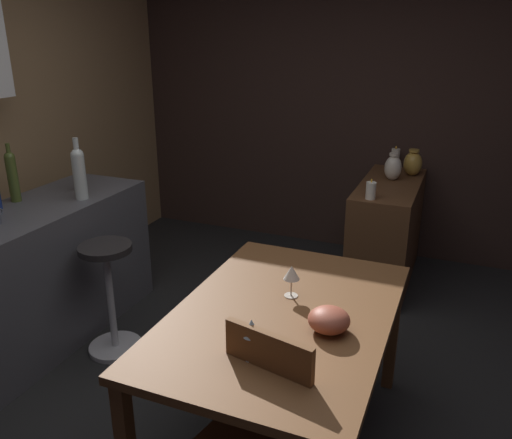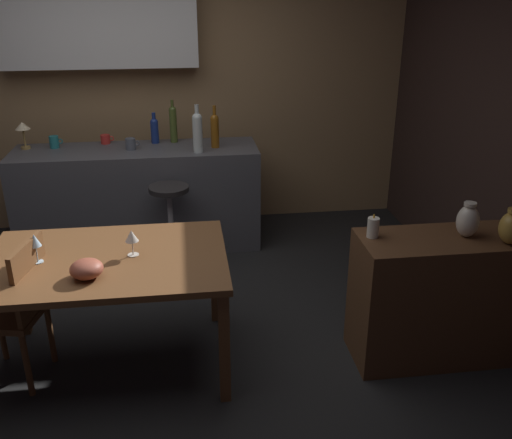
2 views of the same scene
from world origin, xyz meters
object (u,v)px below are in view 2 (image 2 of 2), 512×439
at_px(wine_bottle_cobalt, 155,129).
at_px(cup_teal, 54,142).
at_px(wine_bottle_clear, 198,131).
at_px(chair_near_window, 16,307).
at_px(wine_glass_right, 35,241).
at_px(wine_bottle_amber, 215,129).
at_px(counter_lamp, 23,129).
at_px(wine_bottle_olive, 173,123).
at_px(sideboard_cabinet, 443,297).
at_px(wine_glass_left, 132,237).
at_px(cup_slate, 131,144).
at_px(bar_stool, 171,226).
at_px(fruit_bowl, 87,269).
at_px(vase_brass, 512,228).
at_px(cup_red, 106,139).
at_px(pillar_candle_tall, 373,227).
at_px(vase_ceramic_ivory, 468,221).
at_px(dining_table, 107,270).

relative_size(wine_bottle_cobalt, cup_teal, 2.40).
bearing_deg(wine_bottle_clear, chair_near_window, -123.90).
relative_size(chair_near_window, wine_glass_right, 5.15).
height_order(wine_bottle_amber, counter_lamp, wine_bottle_amber).
distance_m(chair_near_window, wine_bottle_olive, 2.31).
relative_size(sideboard_cabinet, wine_bottle_olive, 2.91).
bearing_deg(sideboard_cabinet, counter_lamp, 144.54).
relative_size(wine_glass_left, cup_slate, 1.31).
xyz_separation_m(bar_stool, cup_slate, (-0.31, 0.51, 0.56)).
bearing_deg(fruit_bowl, vase_brass, -1.25).
distance_m(bar_stool, cup_red, 1.07).
distance_m(wine_glass_left, wine_bottle_olive, 1.98).
bearing_deg(cup_red, wine_bottle_amber, -14.71).
relative_size(wine_bottle_clear, pillar_candle_tall, 2.72).
bearing_deg(vase_ceramic_ivory, wine_bottle_amber, 125.78).
relative_size(bar_stool, wine_glass_right, 4.20).
relative_size(wine_bottle_clear, wine_bottle_cobalt, 1.47).
bearing_deg(counter_lamp, wine_glass_left, -61.60).
bearing_deg(pillar_candle_tall, chair_near_window, 179.32).
height_order(wine_bottle_clear, cup_teal, wine_bottle_clear).
relative_size(chair_near_window, counter_lamp, 3.84).
xyz_separation_m(dining_table, pillar_candle_tall, (1.57, -0.09, 0.22)).
distance_m(sideboard_cabinet, pillar_candle_tall, 0.67).
height_order(wine_glass_left, cup_red, cup_red).
xyz_separation_m(wine_glass_right, vase_brass, (2.71, -0.28, 0.05)).
bearing_deg(chair_near_window, dining_table, 7.01).
distance_m(wine_bottle_amber, wine_bottle_clear, 0.20).
relative_size(bar_stool, wine_bottle_amber, 2.01).
bearing_deg(counter_lamp, wine_bottle_clear, -11.39).
bearing_deg(vase_brass, chair_near_window, 175.62).
bearing_deg(wine_bottle_cobalt, wine_bottle_clear, -43.28).
height_order(wine_glass_right, wine_bottle_cobalt, wine_bottle_cobalt).
bearing_deg(wine_bottle_cobalt, cup_teal, -176.28).
height_order(cup_red, cup_teal, cup_teal).
relative_size(counter_lamp, vase_brass, 1.09).
bearing_deg(wine_bottle_clear, dining_table, -110.53).
bearing_deg(vase_ceramic_ivory, counter_lamp, 145.41).
distance_m(dining_table, wine_bottle_clear, 1.77).
xyz_separation_m(sideboard_cabinet, wine_bottle_amber, (-1.28, 1.90, 0.65)).
distance_m(wine_bottle_amber, vase_ceramic_ivory, 2.34).
bearing_deg(dining_table, cup_slate, 88.89).
height_order(wine_bottle_olive, cup_slate, wine_bottle_olive).
relative_size(chair_near_window, wine_bottle_cobalt, 3.29).
relative_size(dining_table, cup_red, 11.99).
bearing_deg(wine_bottle_cobalt, cup_red, 175.37).
xyz_separation_m(wine_bottle_amber, counter_lamp, (-1.62, 0.16, 0.02)).
relative_size(sideboard_cabinet, vase_ceramic_ivory, 5.10).
bearing_deg(pillar_candle_tall, wine_bottle_clear, 119.59).
bearing_deg(cup_teal, cup_slate, -11.92).
bearing_deg(fruit_bowl, dining_table, 72.78).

